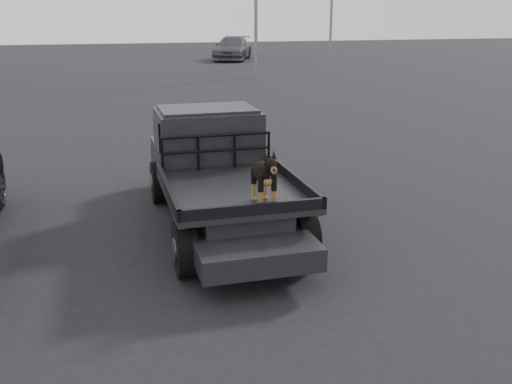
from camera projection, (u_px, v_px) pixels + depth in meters
name	position (u px, v px, depth m)	size (l,w,h in m)	color
ground	(201.00, 282.00, 7.43)	(120.00, 120.00, 0.00)	black
flatbed_ute	(220.00, 199.00, 9.26)	(2.00, 5.40, 0.92)	black
ute_cab	(208.00, 133.00, 9.86)	(1.72, 1.30, 0.88)	black
headache_rack	(217.00, 152.00, 9.22)	(1.80, 0.08, 0.55)	black
dog	(264.00, 177.00, 7.49)	(0.32, 0.60, 0.74)	black
distant_car_b	(232.00, 48.00, 41.37)	(2.29, 5.62, 1.63)	#46454A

